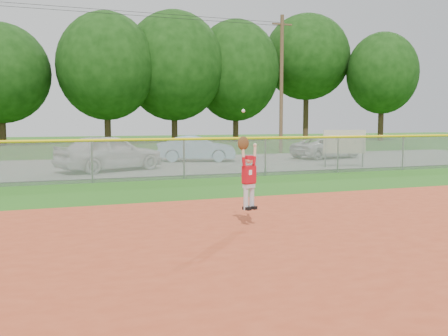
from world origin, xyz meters
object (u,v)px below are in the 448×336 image
Objects in this scene: ballplayer at (248,173)px; sponsor_sign at (344,143)px; car_white_a at (110,152)px; car_blue at (197,149)px; car_white_b at (326,148)px.

sponsor_sign is at bearing 48.49° from ballplayer.
sponsor_sign reaches higher than car_white_a.
car_blue reaches higher than car_white_b.
car_white_a is at bearing 169.45° from sponsor_sign.
sponsor_sign reaches higher than car_blue.
car_blue is 7.57m from car_white_b.
car_white_a is 5.95m from car_blue.
car_white_a reaches higher than car_blue.
car_white_b is at bearing -99.94° from car_white_a.
ballplayer is at bearing 162.93° from car_white_a.
car_blue is 2.18× the size of sponsor_sign.
sponsor_sign is 13.88m from ballplayer.
sponsor_sign is (-2.01, -4.80, 0.53)m from car_white_b.
sponsor_sign is (10.45, -1.94, 0.33)m from car_white_a.
sponsor_sign is (5.54, -5.30, 0.45)m from car_blue.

